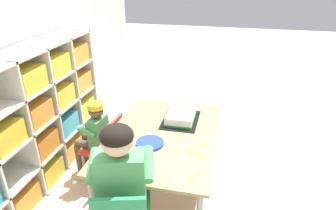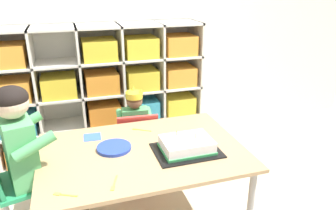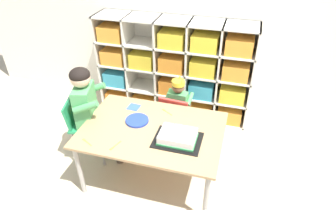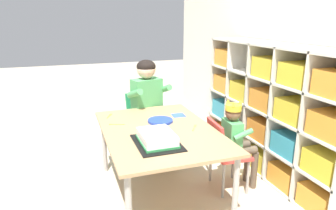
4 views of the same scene
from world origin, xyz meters
TOP-DOWN VIEW (x-y plane):
  - classroom_back_wall at (0.00, 1.44)m, footprint 5.94×0.10m
  - storage_cubby_shelf at (-0.09, 1.19)m, footprint 1.93×0.39m
  - activity_table at (0.00, 0.00)m, footprint 1.29×0.89m
  - classroom_chair_blue at (0.08, 0.57)m, footprint 0.37×0.34m
  - child_with_crown at (0.09, 0.68)m, footprint 0.31×0.31m
  - classroom_chair_adult_side at (-0.78, 0.08)m, footprint 0.43×0.42m
  - adult_helper_seated at (-0.67, 0.11)m, footprint 0.47×0.45m
  - birthday_cake_on_tray at (0.27, -0.10)m, footprint 0.41×0.31m
  - paper_plate_stack at (-0.17, 0.07)m, footprint 0.22×0.22m
  - paper_napkin_square at (-0.29, 0.28)m, footprint 0.12×0.12m
  - fork_at_table_front_edge at (-0.23, -0.32)m, footprint 0.06×0.13m
  - fork_beside_plate_stack at (-0.49, -0.33)m, footprint 0.12×0.07m
  - fork_near_cake_tray at (0.05, 0.29)m, footprint 0.13×0.09m

SIDE VIEW (x-z plane):
  - classroom_chair_blue at x=0.08m, z-range 0.06..0.70m
  - classroom_chair_adult_side at x=-0.78m, z-range 0.10..0.82m
  - child_with_crown at x=0.09m, z-range 0.10..0.92m
  - activity_table at x=0.00m, z-range 0.25..0.86m
  - storage_cubby_shelf at x=-0.09m, z-range -0.04..1.21m
  - paper_napkin_square at x=-0.29m, z-range 0.61..0.61m
  - fork_beside_plate_stack at x=-0.49m, z-range 0.61..0.61m
  - fork_at_table_front_edge at x=-0.23m, z-range 0.61..0.61m
  - fork_near_cake_tray at x=0.05m, z-range 0.61..0.61m
  - paper_plate_stack at x=-0.17m, z-range 0.61..0.63m
  - birthday_cake_on_tray at x=0.27m, z-range 0.58..0.70m
  - adult_helper_seated at x=-0.67m, z-range 0.14..1.22m
  - classroom_back_wall at x=0.00m, z-range 0.00..2.69m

